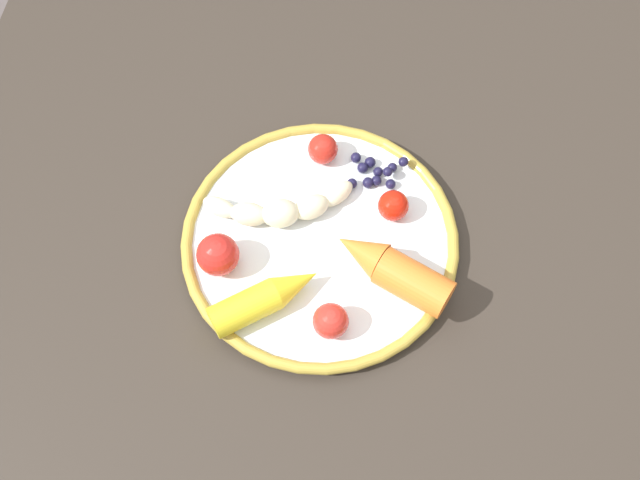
% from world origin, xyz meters
% --- Properties ---
extents(ground_plane, '(6.00, 6.00, 0.00)m').
position_xyz_m(ground_plane, '(0.00, 0.00, 0.00)').
color(ground_plane, '#584F4F').
extents(dining_table, '(0.90, 0.91, 0.75)m').
position_xyz_m(dining_table, '(0.00, 0.00, 0.65)').
color(dining_table, '#322A24').
rests_on(dining_table, ground_plane).
extents(plate, '(0.29, 0.29, 0.02)m').
position_xyz_m(plate, '(-0.02, -0.02, 0.76)').
color(plate, silver).
rests_on(plate, dining_table).
extents(banana, '(0.08, 0.16, 0.03)m').
position_xyz_m(banana, '(-0.04, -0.07, 0.78)').
color(banana, beige).
rests_on(banana, plate).
extents(carrot_orange, '(0.09, 0.13, 0.04)m').
position_xyz_m(carrot_orange, '(0.02, 0.05, 0.78)').
color(carrot_orange, orange).
rests_on(carrot_orange, plate).
extents(carrot_yellow, '(0.09, 0.11, 0.03)m').
position_xyz_m(carrot_yellow, '(0.06, -0.07, 0.78)').
color(carrot_yellow, yellow).
rests_on(carrot_yellow, plate).
extents(blueberry_pile, '(0.04, 0.06, 0.02)m').
position_xyz_m(blueberry_pile, '(-0.10, 0.02, 0.77)').
color(blueberry_pile, '#191638').
rests_on(blueberry_pile, plate).
extents(tomato_near, '(0.04, 0.04, 0.04)m').
position_xyz_m(tomato_near, '(0.03, -0.12, 0.79)').
color(tomato_near, red).
rests_on(tomato_near, plate).
extents(tomato_mid, '(0.03, 0.03, 0.03)m').
position_xyz_m(tomato_mid, '(-0.12, -0.04, 0.78)').
color(tomato_mid, red).
rests_on(tomato_mid, plate).
extents(tomato_far, '(0.03, 0.03, 0.03)m').
position_xyz_m(tomato_far, '(-0.06, 0.05, 0.78)').
color(tomato_far, red).
rests_on(tomato_far, plate).
extents(tomato_extra, '(0.04, 0.04, 0.04)m').
position_xyz_m(tomato_extra, '(0.08, 0.00, 0.78)').
color(tomato_extra, red).
rests_on(tomato_extra, plate).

